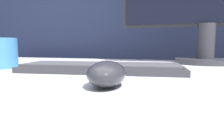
{
  "coord_description": "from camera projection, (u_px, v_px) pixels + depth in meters",
  "views": [
    {
      "loc": [
        0.16,
        -0.54,
        0.79
      ],
      "look_at": [
        0.04,
        -0.12,
        0.74
      ],
      "focal_mm": 35.0,
      "sensor_mm": 36.0,
      "label": 1
    }
  ],
  "objects": [
    {
      "name": "partition_panel",
      "position": [
        142.0,
        58.0,
        1.23
      ],
      "size": [
        5.0,
        0.03,
        1.42
      ],
      "color": "black",
      "rests_on": "ground_plane"
    },
    {
      "name": "computer_mouse_near",
      "position": [
        107.0,
        74.0,
        0.4
      ],
      "size": [
        0.09,
        0.14,
        0.05
      ],
      "rotation": [
        0.0,
        0.0,
        0.15
      ],
      "color": "#232328",
      "rests_on": "desk"
    },
    {
      "name": "keyboard",
      "position": [
        101.0,
        68.0,
        0.62
      ],
      "size": [
        0.47,
        0.18,
        0.02
      ],
      "rotation": [
        0.0,
        0.0,
        0.09
      ],
      "color": "#28282D",
      "rests_on": "desk"
    },
    {
      "name": "mug",
      "position": [
        3.0,
        53.0,
        0.71
      ],
      "size": [
        0.09,
        0.09,
        0.1
      ],
      "color": "teal",
      "rests_on": "desk"
    }
  ]
}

